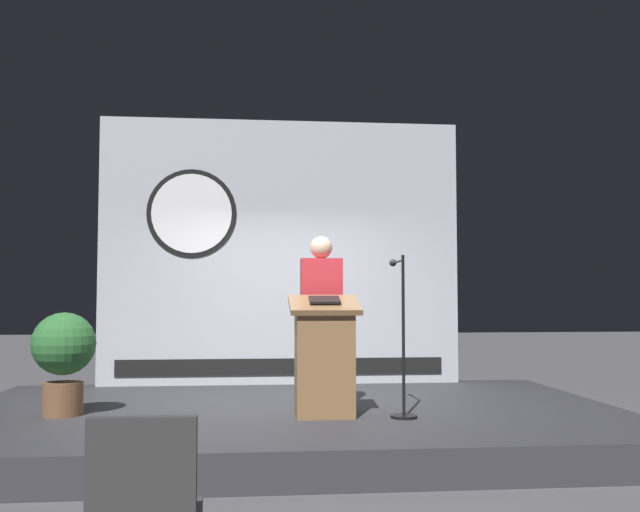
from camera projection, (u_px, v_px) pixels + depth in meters
ground_plane at (289, 438)px, 6.90m from camera, size 40.00×40.00×0.00m
stage_platform at (289, 423)px, 6.91m from camera, size 6.40×4.00×0.30m
banner_display at (279, 252)px, 8.84m from camera, size 4.48×0.12×3.30m
podium at (324, 357)px, 6.41m from camera, size 0.64×0.49×1.10m
speaker_person at (321, 320)px, 6.90m from camera, size 0.40×0.26×1.67m
microphone_stand at (402, 359)px, 6.39m from camera, size 0.24×0.60×1.46m
potted_plant at (64, 353)px, 6.46m from camera, size 0.57×0.57×0.94m
audience_chair_left at (145, 507)px, 2.96m from camera, size 0.44×0.45×0.89m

